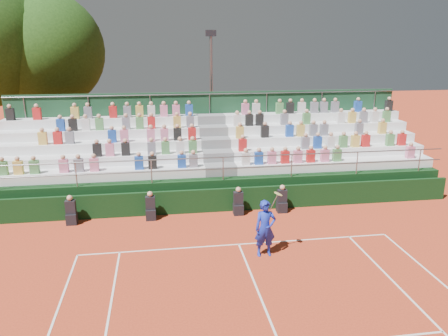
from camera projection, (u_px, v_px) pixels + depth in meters
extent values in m
plane|color=#BD3E1F|center=(239.00, 244.00, 15.37)|extent=(90.00, 90.00, 0.00)
cube|color=white|center=(239.00, 244.00, 15.37)|extent=(11.00, 0.06, 0.01)
cube|color=white|center=(259.00, 294.00, 12.33)|extent=(0.06, 6.40, 0.01)
cube|color=black|center=(225.00, 200.00, 18.27)|extent=(20.00, 0.15, 1.00)
cube|color=black|center=(72.00, 219.00, 17.04)|extent=(0.40, 0.40, 0.44)
cube|color=black|center=(71.00, 207.00, 16.91)|extent=(0.38, 0.25, 0.55)
sphere|color=tan|center=(70.00, 198.00, 16.80)|extent=(0.22, 0.22, 0.22)
cube|color=black|center=(151.00, 214.00, 17.48)|extent=(0.40, 0.40, 0.44)
cube|color=black|center=(150.00, 203.00, 17.35)|extent=(0.38, 0.25, 0.55)
sphere|color=tan|center=(150.00, 194.00, 17.24)|extent=(0.22, 0.22, 0.22)
cube|color=black|center=(238.00, 209.00, 17.99)|extent=(0.40, 0.40, 0.44)
cube|color=black|center=(238.00, 198.00, 17.86)|extent=(0.38, 0.25, 0.55)
sphere|color=tan|center=(238.00, 190.00, 17.75)|extent=(0.22, 0.22, 0.22)
cube|color=black|center=(282.00, 207.00, 18.26)|extent=(0.40, 0.40, 0.44)
cube|color=black|center=(282.00, 196.00, 18.12)|extent=(0.38, 0.25, 0.55)
sphere|color=tan|center=(282.00, 187.00, 18.01)|extent=(0.22, 0.22, 0.22)
cube|color=black|center=(215.00, 176.00, 21.18)|extent=(20.00, 5.20, 1.20)
cube|color=white|center=(96.00, 175.00, 18.60)|extent=(9.30, 0.85, 0.42)
cube|color=white|center=(335.00, 165.00, 20.13)|extent=(9.30, 0.85, 0.42)
cube|color=slate|center=(220.00, 169.00, 19.37)|extent=(1.40, 0.85, 0.42)
cube|color=white|center=(98.00, 160.00, 19.29)|extent=(9.30, 0.85, 0.42)
cube|color=white|center=(328.00, 151.00, 20.82)|extent=(9.30, 0.85, 0.42)
cube|color=slate|center=(218.00, 155.00, 20.06)|extent=(1.40, 0.85, 0.42)
cube|color=white|center=(99.00, 146.00, 19.98)|extent=(9.30, 0.85, 0.42)
cube|color=white|center=(323.00, 139.00, 21.51)|extent=(9.30, 0.85, 0.42)
cube|color=slate|center=(215.00, 142.00, 20.75)|extent=(1.40, 0.85, 0.42)
cube|color=white|center=(101.00, 134.00, 20.67)|extent=(9.30, 0.85, 0.42)
cube|color=white|center=(317.00, 127.00, 22.20)|extent=(9.30, 0.85, 0.42)
cube|color=slate|center=(213.00, 130.00, 21.44)|extent=(1.40, 0.85, 0.42)
cube|color=white|center=(102.00, 122.00, 21.36)|extent=(9.30, 0.85, 0.42)
cube|color=white|center=(312.00, 116.00, 22.89)|extent=(9.30, 0.85, 0.42)
cube|color=slate|center=(211.00, 119.00, 22.12)|extent=(1.40, 0.85, 0.42)
cube|color=#194127|center=(210.00, 134.00, 22.87)|extent=(20.00, 0.12, 4.40)
cylinder|color=gray|center=(223.00, 157.00, 18.32)|extent=(20.00, 0.05, 0.05)
cylinder|color=gray|center=(210.00, 94.00, 22.19)|extent=(20.00, 0.05, 0.05)
cube|color=#4C8C4C|center=(3.00, 168.00, 17.80)|extent=(0.36, 0.24, 0.56)
cube|color=gold|center=(18.00, 168.00, 17.89)|extent=(0.36, 0.24, 0.56)
cube|color=#4C8C4C|center=(34.00, 167.00, 17.98)|extent=(0.36, 0.24, 0.56)
cube|color=pink|center=(64.00, 166.00, 18.14)|extent=(0.36, 0.24, 0.56)
cube|color=slate|center=(79.00, 165.00, 18.23)|extent=(0.36, 0.24, 0.56)
cube|color=pink|center=(94.00, 165.00, 18.32)|extent=(0.36, 0.24, 0.56)
cube|color=#1E4CB2|center=(139.00, 163.00, 18.58)|extent=(0.36, 0.24, 0.56)
cube|color=black|center=(153.00, 162.00, 18.67)|extent=(0.36, 0.24, 0.56)
cube|color=#1E4CB2|center=(182.00, 161.00, 18.84)|extent=(0.36, 0.24, 0.56)
cube|color=slate|center=(193.00, 161.00, 18.92)|extent=(0.36, 0.24, 0.56)
cube|color=black|center=(97.00, 150.00, 19.02)|extent=(0.36, 0.24, 0.56)
cube|color=pink|center=(110.00, 150.00, 19.09)|extent=(0.36, 0.24, 0.56)
cube|color=black|center=(126.00, 149.00, 19.19)|extent=(0.36, 0.24, 0.56)
cube|color=slate|center=(152.00, 148.00, 19.35)|extent=(0.36, 0.24, 0.56)
cube|color=#4C8C4C|center=(165.00, 148.00, 19.44)|extent=(0.36, 0.24, 0.56)
cube|color=silver|center=(180.00, 147.00, 19.53)|extent=(0.36, 0.24, 0.56)
cube|color=#4C8C4C|center=(193.00, 147.00, 19.61)|extent=(0.36, 0.24, 0.56)
cube|color=gold|center=(43.00, 138.00, 19.36)|extent=(0.36, 0.24, 0.56)
cube|color=red|center=(58.00, 138.00, 19.45)|extent=(0.36, 0.24, 0.56)
cube|color=slate|center=(70.00, 137.00, 19.52)|extent=(0.36, 0.24, 0.56)
cube|color=#1E4CB2|center=(112.00, 136.00, 19.79)|extent=(0.36, 0.24, 0.56)
cube|color=pink|center=(124.00, 136.00, 19.87)|extent=(0.36, 0.24, 0.56)
cube|color=pink|center=(151.00, 135.00, 20.04)|extent=(0.36, 0.24, 0.56)
cube|color=pink|center=(164.00, 135.00, 20.13)|extent=(0.36, 0.24, 0.56)
cube|color=black|center=(177.00, 134.00, 20.21)|extent=(0.36, 0.24, 0.56)
cube|color=red|center=(192.00, 134.00, 20.31)|extent=(0.36, 0.24, 0.56)
cube|color=#1E4CB2|center=(61.00, 125.00, 20.14)|extent=(0.36, 0.24, 0.56)
cube|color=black|center=(73.00, 125.00, 20.22)|extent=(0.36, 0.24, 0.56)
cube|color=silver|center=(86.00, 124.00, 20.30)|extent=(0.36, 0.24, 0.56)
cube|color=#4C8C4C|center=(99.00, 124.00, 20.39)|extent=(0.36, 0.24, 0.56)
cube|color=slate|center=(126.00, 123.00, 20.56)|extent=(0.36, 0.24, 0.56)
cube|color=#4C8C4C|center=(140.00, 123.00, 20.65)|extent=(0.36, 0.24, 0.56)
cube|color=red|center=(151.00, 123.00, 20.73)|extent=(0.36, 0.24, 0.56)
cube|color=gold|center=(177.00, 122.00, 20.91)|extent=(0.36, 0.24, 0.56)
cube|color=slate|center=(190.00, 122.00, 21.00)|extent=(0.36, 0.24, 0.56)
cube|color=black|center=(10.00, 114.00, 20.48)|extent=(0.36, 0.24, 0.56)
cube|color=red|center=(37.00, 114.00, 20.66)|extent=(0.36, 0.24, 0.56)
cube|color=gold|center=(75.00, 113.00, 20.90)|extent=(0.36, 0.24, 0.56)
cube|color=slate|center=(88.00, 113.00, 20.99)|extent=(0.36, 0.24, 0.56)
cube|color=red|center=(113.00, 112.00, 21.16)|extent=(0.36, 0.24, 0.56)
cube|color=slate|center=(127.00, 112.00, 21.26)|extent=(0.36, 0.24, 0.56)
cube|color=gold|center=(140.00, 111.00, 21.34)|extent=(0.36, 0.24, 0.56)
cube|color=silver|center=(151.00, 111.00, 21.42)|extent=(0.36, 0.24, 0.56)
cube|color=pink|center=(164.00, 111.00, 21.51)|extent=(0.36, 0.24, 0.56)
cube|color=pink|center=(176.00, 111.00, 21.59)|extent=(0.36, 0.24, 0.56)
cube|color=#1E4CB2|center=(189.00, 110.00, 21.69)|extent=(0.36, 0.24, 0.56)
cube|color=silver|center=(246.00, 159.00, 19.25)|extent=(0.36, 0.24, 0.56)
cube|color=#1E4CB2|center=(259.00, 158.00, 19.33)|extent=(0.36, 0.24, 0.56)
cube|color=pink|center=(272.00, 158.00, 19.42)|extent=(0.36, 0.24, 0.56)
cube|color=red|center=(285.00, 157.00, 19.50)|extent=(0.36, 0.24, 0.56)
cube|color=pink|center=(298.00, 157.00, 19.59)|extent=(0.36, 0.24, 0.56)
cube|color=red|center=(311.00, 156.00, 19.68)|extent=(0.36, 0.24, 0.56)
cube|color=pink|center=(325.00, 156.00, 19.77)|extent=(0.36, 0.24, 0.56)
cube|color=#4C8C4C|center=(337.00, 155.00, 19.85)|extent=(0.36, 0.24, 0.56)
cube|color=pink|center=(410.00, 152.00, 20.37)|extent=(0.36, 0.24, 0.56)
cube|color=red|center=(243.00, 145.00, 19.94)|extent=(0.36, 0.24, 0.56)
cube|color=slate|center=(305.00, 143.00, 20.37)|extent=(0.36, 0.24, 0.56)
cube|color=#1E4CB2|center=(317.00, 142.00, 20.45)|extent=(0.36, 0.24, 0.56)
cube|color=silver|center=(330.00, 142.00, 20.54)|extent=(0.36, 0.24, 0.56)
cube|color=#4C8C4C|center=(343.00, 142.00, 20.63)|extent=(0.36, 0.24, 0.56)
cube|color=gold|center=(355.00, 141.00, 20.72)|extent=(0.36, 0.24, 0.56)
cube|color=red|center=(366.00, 141.00, 20.80)|extent=(0.36, 0.24, 0.56)
cube|color=#4C8C4C|center=(390.00, 140.00, 20.97)|extent=(0.36, 0.24, 0.56)
cube|color=red|center=(402.00, 139.00, 21.06)|extent=(0.36, 0.24, 0.56)
cube|color=gold|center=(240.00, 132.00, 20.63)|extent=(0.36, 0.24, 0.56)
cube|color=black|center=(265.00, 132.00, 20.81)|extent=(0.36, 0.24, 0.56)
cube|color=#1E4CB2|center=(290.00, 131.00, 20.98)|extent=(0.36, 0.24, 0.56)
cube|color=gold|center=(301.00, 130.00, 21.06)|extent=(0.36, 0.24, 0.56)
cube|color=slate|center=(313.00, 130.00, 21.15)|extent=(0.36, 0.24, 0.56)
cube|color=slate|center=(324.00, 130.00, 21.23)|extent=(0.36, 0.24, 0.56)
cube|color=slate|center=(359.00, 129.00, 21.49)|extent=(0.36, 0.24, 0.56)
cube|color=gold|center=(382.00, 128.00, 21.66)|extent=(0.36, 0.24, 0.56)
cube|color=silver|center=(237.00, 120.00, 21.33)|extent=(0.36, 0.24, 0.56)
cube|color=black|center=(249.00, 120.00, 21.41)|extent=(0.36, 0.24, 0.56)
cube|color=black|center=(260.00, 120.00, 21.49)|extent=(0.36, 0.24, 0.56)
cube|color=slate|center=(284.00, 119.00, 21.67)|extent=(0.36, 0.24, 0.56)
cube|color=#4C8C4C|center=(306.00, 119.00, 21.83)|extent=(0.36, 0.24, 0.56)
cube|color=silver|center=(341.00, 118.00, 22.09)|extent=(0.36, 0.24, 0.56)
cube|color=gold|center=(352.00, 117.00, 22.18)|extent=(0.36, 0.24, 0.56)
cube|color=slate|center=(363.00, 117.00, 22.26)|extent=(0.36, 0.24, 0.56)
cube|color=silver|center=(375.00, 117.00, 22.35)|extent=(0.36, 0.24, 0.56)
cube|color=#4C8C4C|center=(386.00, 116.00, 22.44)|extent=(0.36, 0.24, 0.56)
cube|color=pink|center=(245.00, 109.00, 22.10)|extent=(0.36, 0.24, 0.56)
cube|color=silver|center=(256.00, 109.00, 22.18)|extent=(0.36, 0.24, 0.56)
cube|color=#4C8C4C|center=(279.00, 108.00, 22.35)|extent=(0.36, 0.24, 0.56)
cube|color=black|center=(290.00, 108.00, 22.43)|extent=(0.36, 0.24, 0.56)
cube|color=silver|center=(302.00, 108.00, 22.52)|extent=(0.36, 0.24, 0.56)
cube|color=slate|center=(314.00, 107.00, 22.62)|extent=(0.36, 0.24, 0.56)
cube|color=slate|center=(324.00, 107.00, 22.69)|extent=(0.36, 0.24, 0.56)
cube|color=slate|center=(335.00, 107.00, 22.78)|extent=(0.36, 0.24, 0.56)
cube|color=#1E4CB2|center=(358.00, 106.00, 22.96)|extent=(0.36, 0.24, 0.56)
cube|color=black|center=(389.00, 106.00, 23.21)|extent=(0.36, 0.24, 0.56)
imported|color=#172BB0|center=(265.00, 228.00, 14.35)|extent=(0.71, 0.48, 1.93)
cylinder|color=gray|center=(273.00, 203.00, 14.14)|extent=(0.26, 0.03, 0.51)
cylinder|color=#E5D866|center=(278.00, 194.00, 14.08)|extent=(0.26, 0.28, 0.14)
cylinder|color=#3C2416|center=(55.00, 127.00, 26.65)|extent=(0.50, 0.50, 3.69)
sphere|color=#18380F|center=(47.00, 51.00, 25.39)|extent=(6.65, 6.65, 6.65)
cylinder|color=gray|center=(211.00, 99.00, 25.84)|extent=(0.16, 0.16, 7.15)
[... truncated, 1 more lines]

